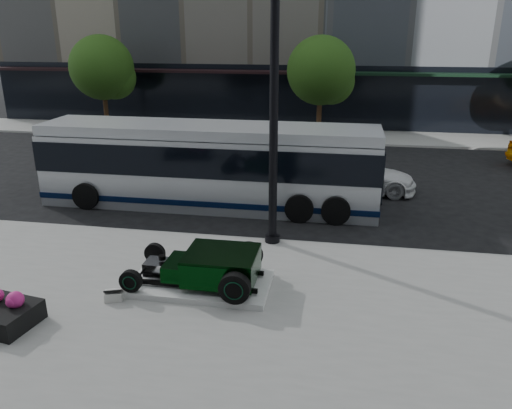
% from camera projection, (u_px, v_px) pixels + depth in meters
% --- Properties ---
extents(ground, '(120.00, 120.00, 0.00)m').
position_uv_depth(ground, '(268.00, 218.00, 17.02)').
color(ground, black).
rests_on(ground, ground).
extents(sidewalk_far, '(70.00, 4.00, 0.12)m').
position_uv_depth(sidewalk_far, '(302.00, 135.00, 30.01)').
color(sidewalk_far, gray).
rests_on(sidewalk_far, ground).
extents(street_trees, '(29.80, 3.80, 5.70)m').
position_uv_depth(street_trees, '(323.00, 73.00, 27.73)').
color(street_trees, black).
rests_on(street_trees, sidewalk_far).
extents(display_plinth, '(3.40, 1.80, 0.15)m').
position_uv_depth(display_plinth, '(201.00, 283.00, 12.25)').
color(display_plinth, silver).
rests_on(display_plinth, sidewalk_near).
extents(hot_rod, '(3.22, 2.00, 0.81)m').
position_uv_depth(hot_rod, '(213.00, 266.00, 12.03)').
color(hot_rod, black).
rests_on(hot_rod, display_plinth).
extents(info_plaque, '(0.48, 0.41, 0.31)m').
position_uv_depth(info_plaque, '(114.00, 295.00, 11.62)').
color(info_plaque, silver).
rests_on(info_plaque, sidewalk_near).
extents(lamppost, '(0.44, 0.44, 8.05)m').
position_uv_depth(lamppost, '(274.00, 117.00, 13.62)').
color(lamppost, black).
rests_on(lamppost, sidewalk_near).
extents(transit_bus, '(12.12, 2.88, 2.92)m').
position_uv_depth(transit_bus, '(209.00, 165.00, 17.95)').
color(transit_bus, silver).
rests_on(transit_bus, ground).
extents(white_sedan, '(4.60, 1.88, 1.33)m').
position_uv_depth(white_sedan, '(356.00, 175.00, 19.62)').
color(white_sedan, white).
rests_on(white_sedan, ground).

